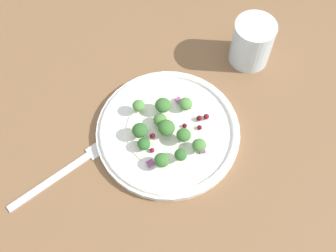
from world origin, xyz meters
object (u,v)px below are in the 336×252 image
Objects in this scene: broccoli_floret_1 at (166,128)px; fork at (66,170)px; plate at (168,131)px; water_glass at (252,42)px; broccoli_floret_2 at (181,155)px; broccoli_floret_0 at (162,160)px.

broccoli_floret_1 is 17.80cm from fork.
water_glass reaches higher than plate.
fork is 1.66× the size of water_glass.
broccoli_floret_2 is 0.23× the size of water_glass.
plate is 2.76× the size of water_glass.
broccoli_floret_1 is at bearing -151.40° from fork.
water_glass is at bearing -124.87° from broccoli_floret_1.
broccoli_floret_0 is 3.13cm from broccoli_floret_2.
broccoli_floret_2 is at bearing 117.98° from plate.
plate is 8.45× the size of broccoli_floret_1.
water_glass is at bearing -125.45° from plate.
broccoli_floret_1 is at bearing 55.13° from water_glass.
broccoli_floret_1 reaches higher than broccoli_floret_0.
broccoli_floret_0 is at bearing 25.47° from broccoli_floret_2.
plate is 2.45cm from broccoli_floret_1.
plate is at bearing -105.78° from broccoli_floret_1.
broccoli_floret_0 is at bearing -170.44° from fork.
broccoli_floret_1 reaches higher than fork.
fork is at bearing 28.60° from broccoli_floret_1.
broccoli_floret_0 is 27.71cm from water_glass.
broccoli_floret_0 is 0.28× the size of water_glass.
water_glass is at bearing -117.89° from broccoli_floret_0.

